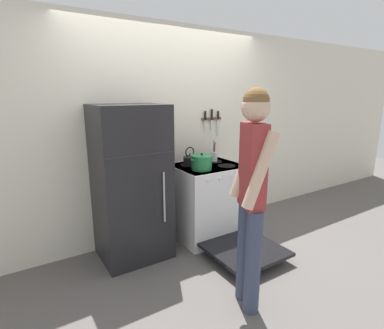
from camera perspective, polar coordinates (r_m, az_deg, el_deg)
ground_plane at (r=4.05m, az=-3.57°, el=-12.26°), size 14.00×14.00×0.00m
wall_back at (r=3.71m, az=-4.08°, el=5.97°), size 10.00×0.06×2.55m
refrigerator at (r=3.23m, az=-11.48°, el=-3.57°), size 0.71×0.64×1.65m
stove_range at (r=3.72m, az=3.27°, el=-7.09°), size 0.81×1.41×0.91m
dutch_oven_pot at (r=3.39m, az=1.86°, el=0.41°), size 0.29×0.24×0.19m
tea_kettle at (r=3.62m, az=-0.40°, el=0.99°), size 0.20×0.16×0.22m
utensil_jar at (r=3.83m, az=4.26°, el=1.70°), size 0.08×0.08×0.27m
person at (r=2.38m, az=11.32°, el=-4.66°), size 0.37×0.43×1.80m
wall_knife_strip at (r=3.96m, az=3.75°, el=8.78°), size 0.31×0.03×0.35m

